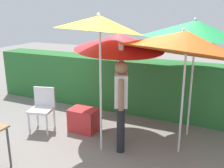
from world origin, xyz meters
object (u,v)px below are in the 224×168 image
object	(u,v)px
cooler_box	(84,120)
crate_cardboard	(80,114)
umbrella_navy	(185,42)
chair_plastic	(42,106)
umbrella_orange	(195,30)
umbrella_yellow	(99,24)
umbrella_rainbow	(119,41)
person_vendor	(121,99)

from	to	relation	value
cooler_box	crate_cardboard	world-z (taller)	cooler_box
umbrella_navy	chair_plastic	world-z (taller)	umbrella_navy
umbrella_orange	cooler_box	world-z (taller)	umbrella_orange
umbrella_orange	crate_cardboard	xyz separation A→B (m)	(-2.31, -0.32, -1.92)
umbrella_orange	chair_plastic	world-z (taller)	umbrella_orange
umbrella_yellow	cooler_box	size ratio (longest dim) A/B	4.37
umbrella_navy	cooler_box	size ratio (longest dim) A/B	4.26
umbrella_orange	umbrella_yellow	bearing A→B (deg)	-136.31
umbrella_rainbow	umbrella_navy	world-z (taller)	umbrella_navy
umbrella_orange	person_vendor	xyz separation A→B (m)	(-1.01, -1.04, -1.13)
umbrella_yellow	person_vendor	bearing A→B (deg)	35.12
chair_plastic	crate_cardboard	size ratio (longest dim) A/B	2.34
umbrella_navy	cooler_box	bearing A→B (deg)	179.95
umbrella_orange	crate_cardboard	world-z (taller)	umbrella_orange
umbrella_yellow	umbrella_navy	bearing A→B (deg)	22.62
umbrella_yellow	umbrella_navy	world-z (taller)	umbrella_yellow
cooler_box	umbrella_navy	bearing A→B (deg)	-0.05
person_vendor	umbrella_navy	bearing A→B (deg)	18.15
umbrella_rainbow	person_vendor	world-z (taller)	umbrella_rainbow
chair_plastic	crate_cardboard	world-z (taller)	chair_plastic
umbrella_yellow	umbrella_rainbow	bearing A→B (deg)	92.25
umbrella_rainbow	chair_plastic	distance (m)	2.05
crate_cardboard	chair_plastic	bearing A→B (deg)	-122.06
person_vendor	cooler_box	bearing A→B (deg)	161.73
umbrella_rainbow	umbrella_navy	size ratio (longest dim) A/B	0.87
person_vendor	umbrella_rainbow	bearing A→B (deg)	115.77
umbrella_rainbow	crate_cardboard	size ratio (longest dim) A/B	5.45
umbrella_rainbow	crate_cardboard	xyz separation A→B (m)	(-0.97, 0.04, -1.68)
umbrella_rainbow	umbrella_orange	bearing A→B (deg)	14.74
umbrella_navy	cooler_box	xyz separation A→B (m)	(-1.91, 0.00, -1.69)
cooler_box	umbrella_orange	bearing A→B (deg)	20.24
person_vendor	umbrella_orange	bearing A→B (deg)	45.82
umbrella_yellow	chair_plastic	xyz separation A→B (m)	(-1.45, 0.22, -1.69)
cooler_box	crate_cardboard	xyz separation A→B (m)	(-0.35, 0.41, -0.09)
umbrella_yellow	crate_cardboard	world-z (taller)	umbrella_yellow
umbrella_yellow	cooler_box	bearing A→B (deg)	141.49
cooler_box	umbrella_yellow	bearing A→B (deg)	-38.51
umbrella_yellow	chair_plastic	world-z (taller)	umbrella_yellow
umbrella_orange	person_vendor	bearing A→B (deg)	-134.18
umbrella_orange	umbrella_navy	distance (m)	0.74
umbrella_rainbow	umbrella_navy	distance (m)	1.34
umbrella_rainbow	person_vendor	bearing A→B (deg)	-64.23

